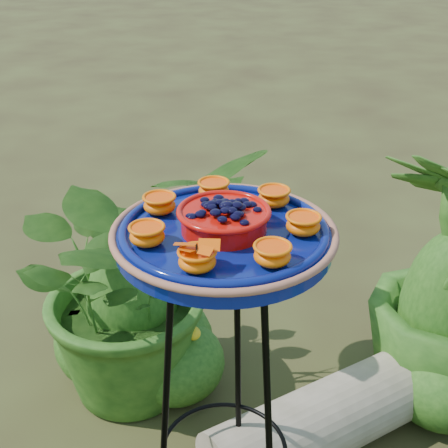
# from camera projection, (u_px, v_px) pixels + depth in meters

# --- Properties ---
(tripod_stand) EXTENTS (0.36, 0.36, 0.84)m
(tripod_stand) POSITION_uv_depth(u_px,v_px,m) (224.00, 378.00, 1.39)
(tripod_stand) COLOR black
(tripod_stand) RESTS_ON ground
(feeder_dish) EXTENTS (0.50, 0.50, 0.10)m
(feeder_dish) POSITION_uv_depth(u_px,v_px,m) (224.00, 231.00, 1.22)
(feeder_dish) COLOR navy
(feeder_dish) RESTS_ON tripod_stand
(driftwood_log) EXTENTS (0.67, 0.56, 0.22)m
(driftwood_log) POSITION_uv_depth(u_px,v_px,m) (315.00, 425.00, 1.80)
(driftwood_log) COLOR tan
(driftwood_log) RESTS_ON ground
(shrub_back_left) EXTENTS (1.00, 1.00, 0.84)m
(shrub_back_left) POSITION_uv_depth(u_px,v_px,m) (130.00, 274.00, 1.94)
(shrub_back_left) COLOR #1D4612
(shrub_back_left) RESTS_ON ground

